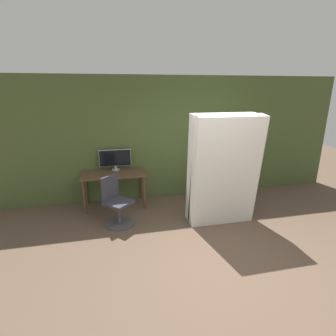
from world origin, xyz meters
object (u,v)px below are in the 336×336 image
monitor (115,159)px  office_chair (117,205)px  mattress_far (221,168)px  mattress_near (226,172)px  bookshelf (216,162)px

monitor → office_chair: (-0.04, -1.02, -0.62)m
monitor → mattress_far: 2.24m
monitor → mattress_near: bearing=-37.7°
mattress_near → mattress_far: bearing=90.0°
office_chair → mattress_far: 2.03m
mattress_near → monitor: bearing=142.3°
office_chair → mattress_far: (1.92, -0.19, 0.64)m
monitor → bookshelf: size_ratio=0.40×
monitor → mattress_far: size_ratio=0.33×
bookshelf → mattress_near: mattress_near is taller
bookshelf → mattress_near: 1.49m
mattress_far → office_chair: bearing=174.2°
bookshelf → mattress_far: size_ratio=0.85×
mattress_far → mattress_near: bearing=-90.0°
mattress_near → office_chair: bearing=167.4°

